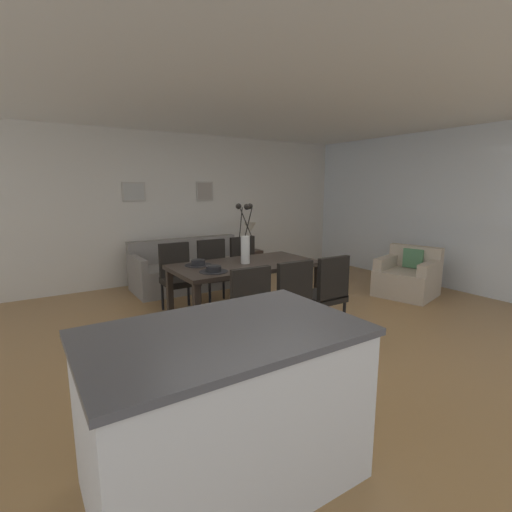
{
  "coord_description": "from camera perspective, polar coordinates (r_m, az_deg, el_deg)",
  "views": [
    {
      "loc": [
        -2.37,
        -3.21,
        1.67
      ],
      "look_at": [
        0.22,
        0.81,
        0.78
      ],
      "focal_mm": 26.16,
      "sensor_mm": 36.0,
      "label": 1
    }
  ],
  "objects": [
    {
      "name": "back_wall_panel",
      "position": [
        6.89,
        -12.68,
        7.15
      ],
      "size": [
        9.0,
        0.1,
        2.6
      ],
      "primitive_type": "cube",
      "color": "silver",
      "rests_on": "ground"
    },
    {
      "name": "placemat_near_right",
      "position": [
        4.56,
        -8.83,
        -1.37
      ],
      "size": [
        0.32,
        0.32,
        0.01
      ],
      "primitive_type": "cylinder",
      "color": "black",
      "rests_on": "dining_table"
    },
    {
      "name": "armchair",
      "position": [
        6.29,
        22.19,
        -3.02
      ],
      "size": [
        0.98,
        0.98,
        0.75
      ],
      "color": "#B7A893",
      "rests_on": "ground"
    },
    {
      "name": "dining_chair_near_left",
      "position": [
        3.72,
        -1.67,
        -7.66
      ],
      "size": [
        0.45,
        0.45,
        0.92
      ],
      "color": "black",
      "rests_on": "ground"
    },
    {
      "name": "placemat_near_left",
      "position": [
        4.19,
        -6.49,
        -2.36
      ],
      "size": [
        0.32,
        0.32,
        0.01
      ],
      "primitive_type": "cylinder",
      "color": "black",
      "rests_on": "dining_table"
    },
    {
      "name": "side_table",
      "position": [
        6.96,
        -0.91,
        -1.21
      ],
      "size": [
        0.36,
        0.36,
        0.52
      ],
      "primitive_type": "cube",
      "color": "#33261E",
      "rests_on": "ground"
    },
    {
      "name": "framed_picture_center",
      "position": [
        7.05,
        -7.85,
        9.79
      ],
      "size": [
        0.33,
        0.03,
        0.35
      ],
      "color": "#B2ADA3"
    },
    {
      "name": "bowl_near_left",
      "position": [
        4.18,
        -6.5,
        -1.87
      ],
      "size": [
        0.17,
        0.17,
        0.07
      ],
      "color": "black",
      "rests_on": "dining_table"
    },
    {
      "name": "ceiling_panel",
      "position": [
        4.43,
        0.58,
        23.14
      ],
      "size": [
        9.0,
        7.2,
        0.08
      ],
      "primitive_type": "cube",
      "color": "white"
    },
    {
      "name": "kitchen_island",
      "position": [
        2.25,
        -4.73,
        -22.01
      ],
      "size": [
        1.49,
        0.92,
        0.92
      ],
      "color": "silver",
      "rests_on": "ground"
    },
    {
      "name": "table_lamp",
      "position": [
        6.86,
        -0.93,
        3.98
      ],
      "size": [
        0.22,
        0.22,
        0.51
      ],
      "color": "beige",
      "rests_on": "side_table"
    },
    {
      "name": "sofa",
      "position": [
        6.41,
        -9.86,
        -2.21
      ],
      "size": [
        1.93,
        0.84,
        0.8
      ],
      "color": "gray",
      "rests_on": "ground"
    },
    {
      "name": "centerpiece_vase",
      "position": [
        4.57,
        -1.66,
        2.35
      ],
      "size": [
        0.21,
        0.23,
        0.73
      ],
      "color": "silver",
      "rests_on": "dining_table"
    },
    {
      "name": "dining_chair_mid_left",
      "position": [
        4.32,
        10.64,
        -5.26
      ],
      "size": [
        0.44,
        0.44,
        0.92
      ],
      "color": "black",
      "rests_on": "ground"
    },
    {
      "name": "dining_chair_mid_right",
      "position": [
        5.71,
        -1.46,
        -1.23
      ],
      "size": [
        0.46,
        0.46,
        0.92
      ],
      "color": "black",
      "rests_on": "ground"
    },
    {
      "name": "side_window_wall",
      "position": [
        7.03,
        26.43,
        6.38
      ],
      "size": [
        0.1,
        6.3,
        2.6
      ],
      "primitive_type": "cube",
      "color": "white",
      "rests_on": "ground"
    },
    {
      "name": "dining_chair_near_right",
      "position": [
        5.18,
        -11.88,
        -2.67
      ],
      "size": [
        0.45,
        0.45,
        0.92
      ],
      "color": "black",
      "rests_on": "ground"
    },
    {
      "name": "dining_table",
      "position": [
        4.64,
        -1.63,
        -2.05
      ],
      "size": [
        1.8,
        0.93,
        0.74
      ],
      "color": "black",
      "rests_on": "ground"
    },
    {
      "name": "dining_chair_far_right",
      "position": [
        5.42,
        -6.36,
        -1.92
      ],
      "size": [
        0.47,
        0.47,
        0.92
      ],
      "color": "black",
      "rests_on": "ground"
    },
    {
      "name": "dining_chair_far_left",
      "position": [
        4.02,
        4.99,
        -6.32
      ],
      "size": [
        0.45,
        0.45,
        0.92
      ],
      "color": "black",
      "rests_on": "ground"
    },
    {
      "name": "framed_picture_left",
      "position": [
        6.61,
        -18.18,
        9.33
      ],
      "size": [
        0.38,
        0.03,
        0.32
      ],
      "color": "#B2ADA3"
    },
    {
      "name": "ground_plane",
      "position": [
        4.33,
        3.5,
        -12.23
      ],
      "size": [
        9.0,
        9.0,
        0.0
      ],
      "primitive_type": "plane",
      "color": "olive"
    },
    {
      "name": "bowl_near_right",
      "position": [
        4.55,
        -8.84,
        -0.91
      ],
      "size": [
        0.17,
        0.17,
        0.07
      ],
      "color": "black",
      "rests_on": "dining_table"
    }
  ]
}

